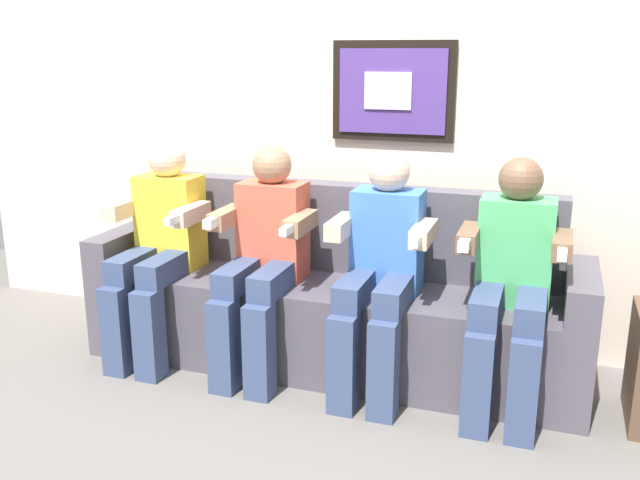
{
  "coord_description": "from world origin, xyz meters",
  "views": [
    {
      "loc": [
        1.0,
        -2.77,
        1.55
      ],
      "look_at": [
        0.0,
        0.15,
        0.7
      ],
      "focal_mm": 38.8,
      "sensor_mm": 36.0,
      "label": 1
    }
  ],
  "objects_px": {
    "person_left_center": "(264,253)",
    "person_right_center": "(381,265)",
    "person_rightmost": "(512,278)",
    "person_leftmost": "(159,243)",
    "couch": "(331,306)"
  },
  "relations": [
    {
      "from": "person_leftmost",
      "to": "person_right_center",
      "type": "bearing_deg",
      "value": 0.0
    },
    {
      "from": "couch",
      "to": "person_rightmost",
      "type": "relative_size",
      "value": 2.22
    },
    {
      "from": "person_right_center",
      "to": "person_rightmost",
      "type": "relative_size",
      "value": 1.0
    },
    {
      "from": "person_leftmost",
      "to": "couch",
      "type": "bearing_deg",
      "value": 10.97
    },
    {
      "from": "person_leftmost",
      "to": "person_left_center",
      "type": "bearing_deg",
      "value": -0.05
    },
    {
      "from": "person_leftmost",
      "to": "person_rightmost",
      "type": "relative_size",
      "value": 1.0
    },
    {
      "from": "person_left_center",
      "to": "person_right_center",
      "type": "height_order",
      "value": "same"
    },
    {
      "from": "couch",
      "to": "person_rightmost",
      "type": "bearing_deg",
      "value": -11.0
    },
    {
      "from": "couch",
      "to": "person_right_center",
      "type": "xyz_separation_m",
      "value": [
        0.29,
        -0.17,
        0.29
      ]
    },
    {
      "from": "person_leftmost",
      "to": "person_left_center",
      "type": "distance_m",
      "value": 0.58
    },
    {
      "from": "person_leftmost",
      "to": "person_left_center",
      "type": "xyz_separation_m",
      "value": [
        0.58,
        -0.0,
        0.0
      ]
    },
    {
      "from": "couch",
      "to": "person_leftmost",
      "type": "distance_m",
      "value": 0.93
    },
    {
      "from": "person_left_center",
      "to": "person_rightmost",
      "type": "height_order",
      "value": "same"
    },
    {
      "from": "person_left_center",
      "to": "person_rightmost",
      "type": "bearing_deg",
      "value": 0.0
    },
    {
      "from": "person_right_center",
      "to": "person_rightmost",
      "type": "distance_m",
      "value": 0.58
    }
  ]
}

